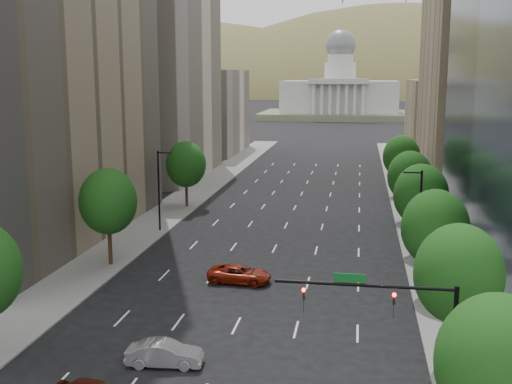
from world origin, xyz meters
The scene contains 21 objects.
sidewalk_left centered at (-15.50, 60.00, 0.07)m, with size 6.00×200.00×0.15m, color slate.
sidewalk_right centered at (15.50, 60.00, 0.07)m, with size 6.00×200.00×0.15m, color slate.
midrise_cream_left centered at (-25.00, 103.00, 17.50)m, with size 14.00×30.00×35.00m, color beige.
filler_left centered at (-25.00, 136.00, 9.00)m, with size 14.00×26.00×18.00m, color beige.
parking_tan_right centered at (25.00, 100.00, 15.00)m, with size 14.00×30.00×30.00m, color #8C7759.
filler_right centered at (25.00, 133.00, 8.00)m, with size 14.00×26.00×16.00m, color #8C7759.
tree_right_0 centered at (14.00, 25.00, 5.39)m, with size 5.20×5.20×8.39m.
tree_right_1 centered at (14.00, 36.00, 5.75)m, with size 5.20×5.20×8.75m.
tree_right_2 centered at (14.00, 48.00, 5.60)m, with size 5.20×5.20×8.61m.
tree_right_3 centered at (14.00, 60.00, 5.89)m, with size 5.20×5.20×8.89m.
tree_right_4 centered at (14.00, 74.00, 5.46)m, with size 5.20×5.20×8.46m.
tree_right_5 centered at (14.00, 90.00, 5.75)m, with size 5.20×5.20×8.75m.
tree_left_1 centered at (-14.00, 52.00, 5.96)m, with size 5.20×5.20×8.97m.
tree_left_2 centered at (-14.00, 78.00, 5.68)m, with size 5.20×5.20×8.68m.
streetlight_rn centered at (13.44, 55.00, 4.84)m, with size 1.70×0.20×9.00m.
streetlight_ln centered at (-13.44, 65.00, 4.84)m, with size 1.70×0.20×9.00m.
traffic_signal centered at (10.53, 30.00, 5.17)m, with size 9.12×0.40×7.38m.
capitol centered at (0.00, 249.71, 8.58)m, with size 60.00×40.00×35.20m.
foothills centered at (34.67, 599.39, -37.78)m, with size 720.00×413.00×263.00m.
car_silver centered at (-3.05, 33.31, 0.76)m, with size 1.60×4.58×1.51m, color gray.
car_red_far centered at (-1.50, 49.13, 0.74)m, with size 2.44×5.29×1.47m, color maroon.
Camera 1 is at (8.06, -0.83, 17.23)m, focal length 44.54 mm.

